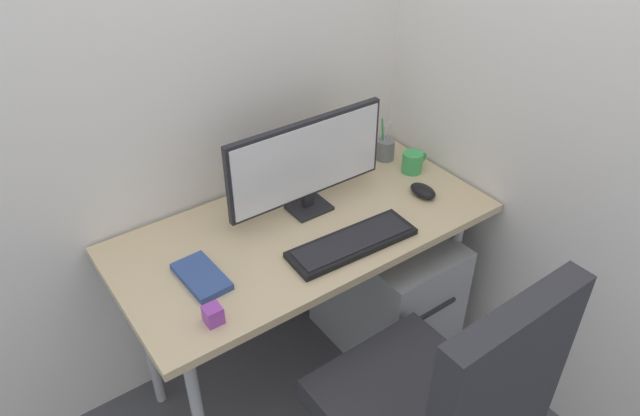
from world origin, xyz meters
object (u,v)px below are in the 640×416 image
(office_chair, at_px, (443,407))
(filing_cabinet, at_px, (384,289))
(pen_holder, at_px, (385,149))
(monitor, at_px, (307,162))
(mouse, at_px, (423,191))
(desk_clamp_accessory, at_px, (213,315))
(coffee_mug, at_px, (413,162))
(keyboard, at_px, (352,243))
(notebook, at_px, (201,277))

(office_chair, bearing_deg, filing_cabinet, 60.16)
(pen_holder, bearing_deg, monitor, -167.05)
(mouse, xyz_separation_m, desk_clamp_accessory, (-0.91, -0.12, 0.01))
(pen_holder, relative_size, coffee_mug, 1.51)
(filing_cabinet, xyz_separation_m, coffee_mug, (0.18, 0.09, 0.50))
(office_chair, height_order, filing_cabinet, office_chair)
(filing_cabinet, xyz_separation_m, mouse, (0.10, -0.06, 0.48))
(keyboard, bearing_deg, office_chair, -99.48)
(filing_cabinet, bearing_deg, desk_clamp_accessory, -167.73)
(keyboard, xyz_separation_m, pen_holder, (0.45, 0.36, 0.03))
(monitor, bearing_deg, notebook, -165.62)
(pen_holder, distance_m, notebook, 0.95)
(filing_cabinet, height_order, pen_holder, pen_holder)
(coffee_mug, bearing_deg, desk_clamp_accessory, -164.91)
(coffee_mug, bearing_deg, pen_holder, 99.74)
(keyboard, relative_size, mouse, 4.05)
(keyboard, distance_m, coffee_mug, 0.53)
(filing_cabinet, height_order, monitor, monitor)
(pen_holder, bearing_deg, desk_clamp_accessory, -157.47)
(pen_holder, distance_m, desk_clamp_accessory, 1.05)
(coffee_mug, bearing_deg, monitor, 176.10)
(coffee_mug, xyz_separation_m, desk_clamp_accessory, (-1.00, -0.27, -0.01))
(notebook, relative_size, desk_clamp_accessory, 3.64)
(filing_cabinet, bearing_deg, coffee_mug, 26.86)
(notebook, bearing_deg, mouse, -6.34)
(filing_cabinet, distance_m, notebook, 0.90)
(keyboard, xyz_separation_m, coffee_mug, (0.47, 0.23, 0.03))
(monitor, distance_m, mouse, 0.46)
(filing_cabinet, xyz_separation_m, pen_holder, (0.16, 0.23, 0.50))
(mouse, distance_m, coffee_mug, 0.17)
(filing_cabinet, bearing_deg, mouse, -30.39)
(pen_holder, bearing_deg, mouse, -102.00)
(monitor, relative_size, notebook, 3.01)
(keyboard, relative_size, pen_holder, 2.59)
(filing_cabinet, distance_m, coffee_mug, 0.54)
(pen_holder, bearing_deg, keyboard, -141.20)
(monitor, relative_size, mouse, 5.51)
(mouse, xyz_separation_m, coffee_mug, (0.08, 0.15, 0.02))
(filing_cabinet, distance_m, desk_clamp_accessory, 0.97)
(office_chair, bearing_deg, keyboard, 80.52)
(office_chair, distance_m, keyboard, 0.57)
(pen_holder, xyz_separation_m, coffee_mug, (0.02, -0.13, -0.00))
(office_chair, relative_size, pen_holder, 6.19)
(mouse, distance_m, notebook, 0.86)
(office_chair, relative_size, coffee_mug, 9.37)
(notebook, xyz_separation_m, coffee_mug, (0.94, 0.09, 0.03))
(monitor, relative_size, keyboard, 1.36)
(office_chair, xyz_separation_m, filing_cabinet, (0.38, 0.67, -0.27))
(notebook, bearing_deg, pen_holder, 11.21)
(filing_cabinet, height_order, keyboard, keyboard)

